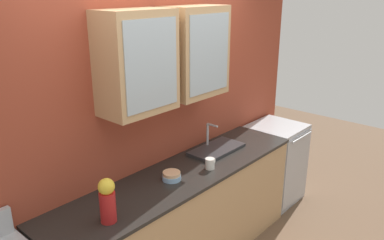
{
  "coord_description": "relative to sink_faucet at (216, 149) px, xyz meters",
  "views": [
    {
      "loc": [
        -2.15,
        -2.01,
        2.42
      ],
      "look_at": [
        0.12,
        0.0,
        1.37
      ],
      "focal_mm": 36.28,
      "sensor_mm": 36.0,
      "label": 1
    }
  ],
  "objects": [
    {
      "name": "back_wall_unit",
      "position": [
        -0.57,
        0.23,
        0.48
      ],
      "size": [
        4.11,
        0.43,
        2.61
      ],
      "color": "#993D28",
      "rests_on": "ground_plane"
    },
    {
      "name": "counter",
      "position": [
        -0.57,
        -0.08,
        -0.48
      ],
      "size": [
        2.57,
        0.62,
        0.93
      ],
      "color": "tan",
      "rests_on": "ground_plane"
    },
    {
      "name": "sink_faucet",
      "position": [
        0.0,
        0.0,
        0.0
      ],
      "size": [
        0.56,
        0.29,
        0.26
      ],
      "color": "#2D2D30",
      "rests_on": "counter"
    },
    {
      "name": "bowl_stack",
      "position": [
        -0.71,
        -0.09,
        0.01
      ],
      "size": [
        0.15,
        0.15,
        0.07
      ],
      "color": "#8CB7E0",
      "rests_on": "counter"
    },
    {
      "name": "vase",
      "position": [
        -1.41,
        -0.19,
        0.14
      ],
      "size": [
        0.11,
        0.11,
        0.32
      ],
      "color": "#B21E1E",
      "rests_on": "counter"
    },
    {
      "name": "cup_near_sink",
      "position": [
        -0.34,
        -0.2,
        0.03
      ],
      "size": [
        0.12,
        0.08,
        0.09
      ],
      "color": "silver",
      "rests_on": "counter"
    },
    {
      "name": "dishwasher",
      "position": [
        1.02,
        -0.08,
        -0.48
      ],
      "size": [
        0.58,
        0.6,
        0.93
      ],
      "color": "#ADAFB5",
      "rests_on": "ground_plane"
    }
  ]
}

